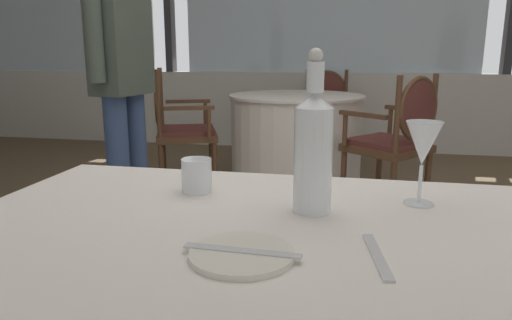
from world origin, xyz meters
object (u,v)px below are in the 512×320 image
at_px(wine_glass, 423,146).
at_px(side_plate, 242,254).
at_px(water_tumbler, 197,175).
at_px(water_bottle, 313,149).
at_px(diner_person_0, 122,70).
at_px(dining_chair_0_2, 399,133).
at_px(dining_chair_0_0, 323,108).
at_px(dining_chair_0_1, 175,120).

bearing_deg(wine_glass, side_plate, -133.05).
bearing_deg(water_tumbler, side_plate, -60.87).
relative_size(water_bottle, diner_person_0, 0.20).
height_order(dining_chair_0_2, diner_person_0, diner_person_0).
distance_m(dining_chair_0_0, diner_person_0, 2.52).
bearing_deg(dining_chair_0_0, diner_person_0, -14.25).
xyz_separation_m(dining_chair_0_0, diner_person_0, (-1.00, -2.27, 0.44)).
bearing_deg(dining_chair_0_0, side_plate, 11.03).
bearing_deg(dining_chair_0_1, dining_chair_0_0, 29.90).
xyz_separation_m(wine_glass, dining_chair_0_1, (-1.49, 2.41, -0.32)).
height_order(side_plate, water_bottle, water_bottle).
bearing_deg(side_plate, dining_chair_0_1, 113.18).
bearing_deg(dining_chair_0_1, dining_chair_0_2, -29.94).
relative_size(side_plate, dining_chair_0_2, 0.19).
relative_size(wine_glass, water_tumbler, 2.28).
bearing_deg(dining_chair_0_2, wine_glass, 125.07).
xyz_separation_m(side_plate, dining_chair_0_1, (-1.18, 2.75, -0.19)).
bearing_deg(wine_glass, dining_chair_0_2, 85.45).
bearing_deg(side_plate, water_tumbler, 119.13).
height_order(water_bottle, dining_chair_0_0, water_bottle).
distance_m(water_bottle, water_tumbler, 0.31).
bearing_deg(water_tumbler, water_bottle, -17.32).
bearing_deg(water_tumbler, dining_chair_0_1, 112.30).
distance_m(water_tumbler, diner_person_0, 1.72).
height_order(side_plate, dining_chair_0_0, dining_chair_0_0).
relative_size(side_plate, wine_glass, 0.95).
height_order(water_tumbler, dining_chair_0_1, dining_chair_0_1).
xyz_separation_m(side_plate, water_tumbler, (-0.19, 0.34, 0.04)).
bearing_deg(dining_chair_0_1, water_bottle, -83.45).
distance_m(wine_glass, dining_chair_0_0, 3.74).
height_order(wine_glass, dining_chair_0_2, dining_chair_0_2).
bearing_deg(dining_chair_0_1, water_tumbler, -88.08).
height_order(wine_glass, diner_person_0, diner_person_0).
bearing_deg(dining_chair_0_2, dining_chair_0_0, -29.96).
relative_size(dining_chair_0_2, diner_person_0, 0.55).
distance_m(dining_chair_0_1, diner_person_0, 1.06).
xyz_separation_m(water_bottle, water_tumbler, (-0.28, 0.09, -0.09)).
height_order(dining_chair_0_0, dining_chair_0_2, dining_chair_0_2).
relative_size(wine_glass, diner_person_0, 0.11).
height_order(water_bottle, dining_chair_0_1, water_bottle).
distance_m(side_plate, dining_chair_0_2, 2.52).
bearing_deg(dining_chair_0_2, dining_chair_0_1, 30.06).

